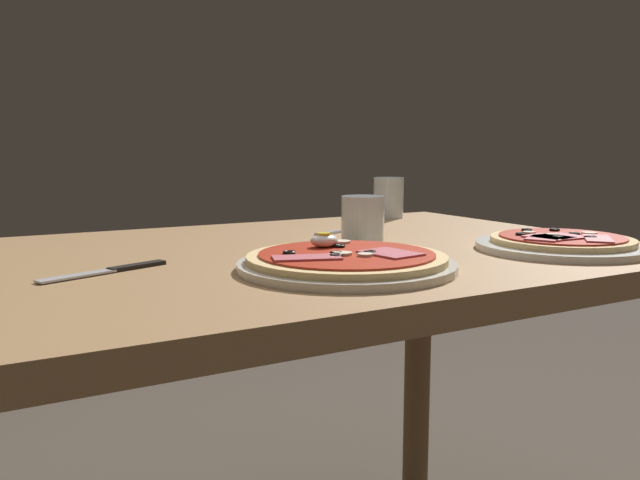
% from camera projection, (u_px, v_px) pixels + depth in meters
% --- Properties ---
extents(dining_table, '(1.20, 0.83, 0.78)m').
position_uv_depth(dining_table, '(301.00, 318.00, 1.14)').
color(dining_table, '#9E754C').
rests_on(dining_table, ground).
extents(pizza_foreground, '(0.32, 0.32, 0.05)m').
position_uv_depth(pizza_foreground, '(346.00, 261.00, 0.93)').
color(pizza_foreground, silver).
rests_on(pizza_foreground, dining_table).
extents(pizza_across_left, '(0.29, 0.29, 0.03)m').
position_uv_depth(pizza_across_left, '(562.00, 243.00, 1.11)').
color(pizza_across_left, white).
rests_on(pizza_across_left, dining_table).
extents(water_glass_near, '(0.07, 0.07, 0.10)m').
position_uv_depth(water_glass_near, '(388.00, 200.00, 1.61)').
color(water_glass_near, silver).
rests_on(water_glass_near, dining_table).
extents(water_glass_far, '(0.08, 0.08, 0.09)m').
position_uv_depth(water_glass_far, '(362.00, 223.00, 1.18)').
color(water_glass_far, silver).
rests_on(water_glass_far, dining_table).
extents(fork, '(0.15, 0.06, 0.00)m').
position_uv_depth(fork, '(338.00, 231.00, 1.34)').
color(fork, silver).
rests_on(fork, dining_table).
extents(knife, '(0.19, 0.09, 0.01)m').
position_uv_depth(knife, '(114.00, 270.00, 0.92)').
color(knife, silver).
rests_on(knife, dining_table).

